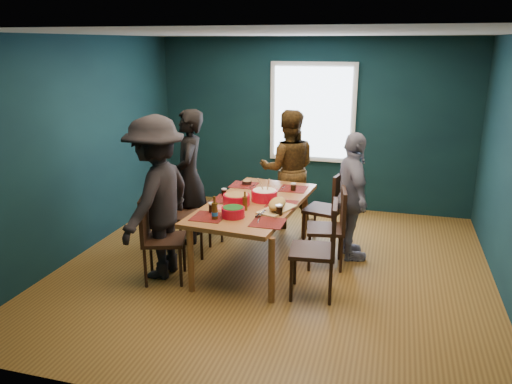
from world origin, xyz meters
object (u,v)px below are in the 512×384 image
chair_left_far (202,200)px  chair_left_near (155,232)px  chair_right_near (323,243)px  bowl_salad (236,199)px  person_near_left (157,198)px  person_right (352,197)px  chair_left_mid (182,207)px  person_far_left (189,177)px  bowl_herbs (233,212)px  chair_right_far (331,204)px  cutting_board (277,205)px  bowl_dumpling (264,195)px  dining_table (255,208)px  person_back (288,169)px  chair_right_mid (334,222)px

chair_left_far → chair_left_near: (-0.03, -1.35, 0.04)m
chair_right_near → bowl_salad: chair_right_near is taller
person_near_left → person_right: bearing=121.7°
chair_right_near → person_near_left: (-1.89, 0.01, 0.33)m
chair_left_mid → person_far_left: 0.51m
chair_right_near → bowl_herbs: size_ratio=4.03×
bowl_salad → bowl_herbs: size_ratio=1.22×
chair_right_near → bowl_herbs: (-1.00, 0.06, 0.23)m
chair_right_near → chair_right_far: bearing=88.1°
person_near_left → chair_left_mid: bearing=-175.6°
chair_right_near → person_right: person_right is taller
chair_right_near → person_far_left: 2.25m
chair_left_mid → chair_left_near: bearing=-93.7°
cutting_board → person_right: bearing=60.2°
chair_left_far → person_right: person_right is taller
bowl_dumpling → cutting_board: 0.40m
person_far_left → person_right: size_ratio=1.12×
chair_right_near → bowl_dumpling: bowl_dumpling is taller
bowl_salad → person_near_left: bearing=-149.6°
chair_left_far → chair_left_near: size_ratio=0.93×
person_near_left → cutting_board: person_near_left is taller
dining_table → person_back: 1.38m
dining_table → person_right: bearing=26.8°
person_near_left → cutting_board: 1.36m
person_back → bowl_salad: size_ratio=5.42×
chair_right_far → person_right: 0.48m
person_back → person_far_left: bearing=24.0°
chair_left_mid → chair_left_near: chair_left_mid is taller
chair_left_far → person_near_left: person_near_left is taller
person_back → person_right: size_ratio=1.07×
dining_table → person_far_left: person_far_left is taller
chair_right_near → dining_table: bearing=139.3°
chair_right_far → chair_left_near: bearing=-126.3°
chair_right_near → cutting_board: 0.75m
chair_left_near → bowl_herbs: size_ratio=3.87×
person_back → person_near_left: 2.27m
person_back → cutting_board: size_ratio=2.66×
chair_right_far → person_right: person_right is taller
person_near_left → bowl_salad: bearing=124.8°
chair_right_near → cutting_board: chair_right_near is taller
cutting_board → bowl_herbs: bearing=-120.5°
dining_table → chair_right_near: bearing=-29.6°
cutting_board → person_near_left: bearing=-143.4°
chair_left_mid → chair_right_mid: size_ratio=1.08×
dining_table → chair_right_near: (0.92, -0.64, -0.09)m
bowl_herbs → bowl_salad: bearing=103.1°
chair_left_far → person_near_left: (-0.06, -1.20, 0.39)m
person_near_left → bowl_herbs: (0.89, 0.05, -0.10)m
dining_table → person_near_left: person_near_left is taller
chair_right_far → bowl_salad: bearing=-124.5°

